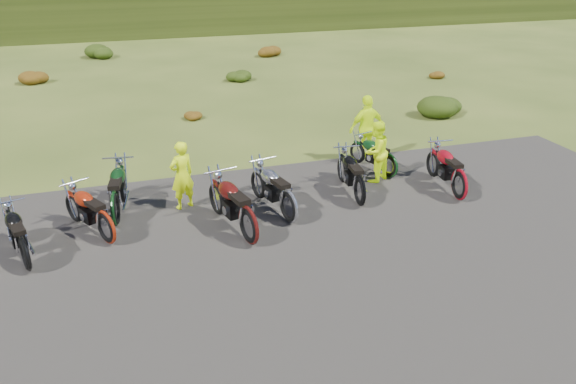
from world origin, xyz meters
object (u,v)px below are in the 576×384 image
object	(u,v)px
motorcycle_3	(289,223)
person_middle	(182,176)
motorcycle_0	(29,271)
motorcycle_7	(388,178)

from	to	relation	value
motorcycle_3	person_middle	size ratio (longest dim) A/B	1.34
motorcycle_0	person_middle	distance (m)	3.83
motorcycle_0	motorcycle_3	size ratio (longest dim) A/B	0.91
motorcycle_0	motorcycle_7	xyz separation A→B (m)	(8.67, 2.10, 0.00)
motorcycle_0	motorcycle_7	distance (m)	8.92
motorcycle_0	motorcycle_3	distance (m)	5.37
motorcycle_0	person_middle	size ratio (longest dim) A/B	1.22
motorcycle_0	motorcycle_7	bearing A→B (deg)	-92.98
motorcycle_3	motorcycle_7	bearing A→B (deg)	-75.45
motorcycle_3	motorcycle_7	xyz separation A→B (m)	(3.31, 1.69, 0.00)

